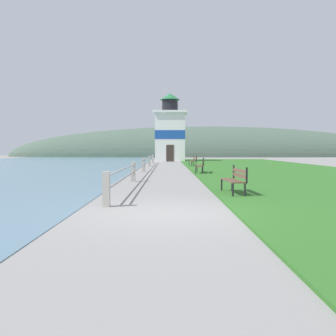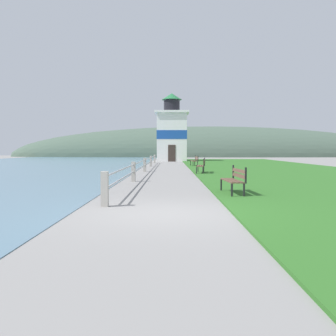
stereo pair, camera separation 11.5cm
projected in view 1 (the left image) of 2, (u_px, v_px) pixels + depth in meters
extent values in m
plane|color=gray|center=(165.00, 213.00, 8.68)|extent=(160.00, 160.00, 0.00)
cube|color=#2D6623|center=(274.00, 169.00, 26.79)|extent=(12.00, 54.46, 0.06)
cube|color=#A8A399|center=(107.00, 189.00, 9.66)|extent=(0.18, 0.18, 0.92)
cube|color=#A8A399|center=(134.00, 172.00, 17.12)|extent=(0.18, 0.18, 0.92)
cube|color=#A8A399|center=(145.00, 165.00, 24.57)|extent=(0.18, 0.18, 0.92)
cube|color=#A8A399|center=(150.00, 161.00, 32.03)|extent=(0.18, 0.18, 0.92)
cube|color=#A8A399|center=(154.00, 159.00, 39.49)|extent=(0.18, 0.18, 0.92)
cylinder|color=#B2B2B7|center=(145.00, 160.00, 24.56)|extent=(0.06, 29.86, 0.06)
cylinder|color=#B2B2B7|center=(145.00, 165.00, 24.57)|extent=(0.06, 29.86, 0.06)
cube|color=brown|center=(229.00, 181.00, 12.14)|extent=(0.22, 1.72, 0.04)
cube|color=brown|center=(234.00, 181.00, 12.14)|extent=(0.22, 1.72, 0.04)
cube|color=brown|center=(238.00, 181.00, 12.15)|extent=(0.22, 1.72, 0.04)
cube|color=brown|center=(241.00, 171.00, 12.14)|extent=(0.16, 1.72, 0.11)
cube|color=brown|center=(241.00, 176.00, 12.15)|extent=(0.16, 1.72, 0.11)
cube|color=black|center=(234.00, 191.00, 11.31)|extent=(0.05, 0.05, 0.45)
cube|color=black|center=(223.00, 186.00, 12.98)|extent=(0.05, 0.05, 0.45)
cube|color=black|center=(246.00, 191.00, 11.34)|extent=(0.05, 0.05, 0.45)
cube|color=black|center=(233.00, 186.00, 13.00)|extent=(0.05, 0.05, 0.45)
cube|color=black|center=(248.00, 175.00, 11.31)|extent=(0.05, 0.05, 0.49)
cube|color=black|center=(235.00, 172.00, 12.98)|extent=(0.05, 0.05, 0.49)
cube|color=brown|center=(198.00, 166.00, 22.75)|extent=(0.34, 1.99, 0.04)
cube|color=brown|center=(200.00, 166.00, 22.73)|extent=(0.34, 1.99, 0.04)
cube|color=brown|center=(203.00, 166.00, 22.72)|extent=(0.34, 1.99, 0.04)
cube|color=brown|center=(204.00, 161.00, 22.69)|extent=(0.29, 1.98, 0.11)
cube|color=brown|center=(204.00, 163.00, 22.70)|extent=(0.29, 1.98, 0.11)
cube|color=black|center=(197.00, 171.00, 21.81)|extent=(0.06, 0.06, 0.45)
cube|color=black|center=(198.00, 169.00, 23.73)|extent=(0.06, 0.06, 0.45)
cube|color=black|center=(203.00, 171.00, 21.76)|extent=(0.06, 0.06, 0.45)
cube|color=black|center=(204.00, 169.00, 23.68)|extent=(0.06, 0.06, 0.45)
cube|color=black|center=(204.00, 163.00, 21.73)|extent=(0.06, 0.06, 0.49)
cube|color=black|center=(205.00, 162.00, 23.66)|extent=(0.06, 0.06, 0.49)
cube|color=brown|center=(192.00, 161.00, 32.34)|extent=(0.24, 1.77, 0.04)
cube|color=brown|center=(193.00, 161.00, 32.35)|extent=(0.24, 1.77, 0.04)
cube|color=brown|center=(195.00, 161.00, 32.36)|extent=(0.24, 1.77, 0.04)
cube|color=brown|center=(196.00, 157.00, 32.35)|extent=(0.18, 1.77, 0.11)
cube|color=brown|center=(196.00, 159.00, 32.36)|extent=(0.18, 1.77, 0.11)
cube|color=black|center=(193.00, 164.00, 31.49)|extent=(0.05, 0.05, 0.45)
cube|color=black|center=(190.00, 163.00, 33.21)|extent=(0.05, 0.05, 0.45)
cube|color=black|center=(197.00, 164.00, 31.52)|extent=(0.05, 0.05, 0.45)
cube|color=black|center=(194.00, 163.00, 33.23)|extent=(0.05, 0.05, 0.45)
cube|color=black|center=(198.00, 159.00, 31.50)|extent=(0.05, 0.05, 0.49)
cube|color=black|center=(195.00, 158.00, 33.21)|extent=(0.05, 0.05, 0.49)
cube|color=white|center=(171.00, 137.00, 46.36)|extent=(3.60, 3.60, 5.87)
cube|color=#194799|center=(171.00, 135.00, 46.35)|extent=(3.64, 3.64, 1.06)
cube|color=white|center=(171.00, 113.00, 46.21)|extent=(4.14, 4.14, 0.25)
cylinder|color=black|center=(171.00, 106.00, 46.17)|extent=(1.98, 1.98, 1.45)
cone|color=#23703D|center=(171.00, 97.00, 46.11)|extent=(2.47, 2.47, 0.80)
cube|color=#332823|center=(171.00, 153.00, 44.65)|extent=(0.90, 0.06, 2.00)
ellipsoid|color=#475B4C|center=(208.00, 157.00, 74.89)|extent=(80.00, 16.00, 12.00)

